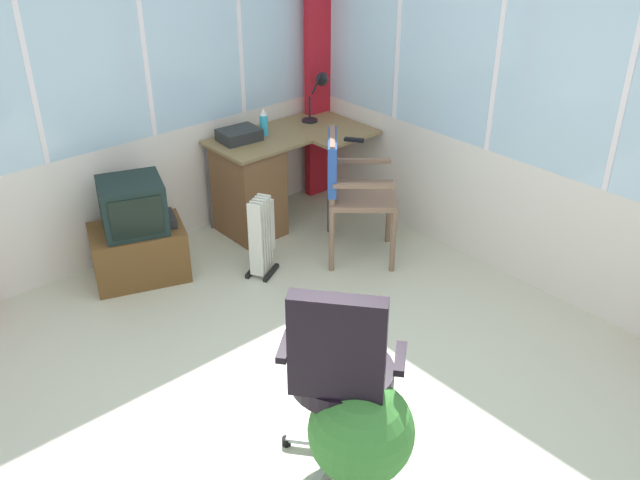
{
  "coord_description": "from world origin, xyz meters",
  "views": [
    {
      "loc": [
        -1.83,
        -2.19,
        2.66
      ],
      "look_at": [
        0.61,
        0.61,
        0.59
      ],
      "focal_mm": 38.88,
      "sensor_mm": 36.0,
      "label": 1
    }
  ],
  "objects_px": {
    "desk_lamp": "(321,89)",
    "desk": "(253,184)",
    "wooden_armchair": "(346,180)",
    "potted_plant": "(361,434)",
    "spray_bottle": "(264,122)",
    "space_heater": "(262,235)",
    "tv_on_stand": "(137,236)",
    "paper_tray": "(239,135)",
    "office_chair": "(340,367)",
    "tv_remote": "(354,140)"
  },
  "relations": [
    {
      "from": "spray_bottle",
      "to": "paper_tray",
      "type": "xyz_separation_m",
      "value": [
        -0.22,
        0.03,
        -0.06
      ]
    },
    {
      "from": "desk_lamp",
      "to": "tv_on_stand",
      "type": "relative_size",
      "value": 0.54
    },
    {
      "from": "spray_bottle",
      "to": "tv_on_stand",
      "type": "bearing_deg",
      "value": -174.6
    },
    {
      "from": "paper_tray",
      "to": "space_heater",
      "type": "relative_size",
      "value": 0.51
    },
    {
      "from": "spray_bottle",
      "to": "tv_on_stand",
      "type": "xyz_separation_m",
      "value": [
        -1.22,
        -0.12,
        -0.52
      ]
    },
    {
      "from": "tv_remote",
      "to": "desk",
      "type": "bearing_deg",
      "value": 107.61
    },
    {
      "from": "tv_remote",
      "to": "spray_bottle",
      "type": "distance_m",
      "value": 0.72
    },
    {
      "from": "office_chair",
      "to": "potted_plant",
      "type": "distance_m",
      "value": 0.34
    },
    {
      "from": "paper_tray",
      "to": "wooden_armchair",
      "type": "xyz_separation_m",
      "value": [
        0.3,
        -0.88,
        -0.17
      ]
    },
    {
      "from": "wooden_armchair",
      "to": "tv_on_stand",
      "type": "distance_m",
      "value": 1.52
    },
    {
      "from": "desk_lamp",
      "to": "paper_tray",
      "type": "relative_size",
      "value": 1.35
    },
    {
      "from": "desk",
      "to": "space_heater",
      "type": "distance_m",
      "value": 0.67
    },
    {
      "from": "desk_lamp",
      "to": "tv_remote",
      "type": "relative_size",
      "value": 2.71
    },
    {
      "from": "wooden_armchair",
      "to": "potted_plant",
      "type": "bearing_deg",
      "value": -130.9
    },
    {
      "from": "wooden_armchair",
      "to": "potted_plant",
      "type": "distance_m",
      "value": 2.19
    },
    {
      "from": "desk_lamp",
      "to": "spray_bottle",
      "type": "height_order",
      "value": "desk_lamp"
    },
    {
      "from": "spray_bottle",
      "to": "office_chair",
      "type": "xyz_separation_m",
      "value": [
        -1.35,
        -2.35,
        -0.23
      ]
    },
    {
      "from": "desk_lamp",
      "to": "paper_tray",
      "type": "distance_m",
      "value": 0.8
    },
    {
      "from": "spray_bottle",
      "to": "office_chair",
      "type": "bearing_deg",
      "value": -119.87
    },
    {
      "from": "paper_tray",
      "to": "tv_remote",
      "type": "bearing_deg",
      "value": -42.14
    },
    {
      "from": "desk",
      "to": "desk_lamp",
      "type": "bearing_deg",
      "value": 1.68
    },
    {
      "from": "desk_lamp",
      "to": "paper_tray",
      "type": "xyz_separation_m",
      "value": [
        -0.76,
        0.08,
        -0.22
      ]
    },
    {
      "from": "desk_lamp",
      "to": "wooden_armchair",
      "type": "height_order",
      "value": "desk_lamp"
    },
    {
      "from": "spray_bottle",
      "to": "space_heater",
      "type": "xyz_separation_m",
      "value": [
        -0.52,
        -0.64,
        -0.55
      ]
    },
    {
      "from": "wooden_armchair",
      "to": "potted_plant",
      "type": "xyz_separation_m",
      "value": [
        -1.42,
        -1.64,
        -0.31
      ]
    },
    {
      "from": "office_chair",
      "to": "tv_on_stand",
      "type": "height_order",
      "value": "office_chair"
    },
    {
      "from": "space_heater",
      "to": "potted_plant",
      "type": "relative_size",
      "value": 1.03
    },
    {
      "from": "desk_lamp",
      "to": "desk",
      "type": "bearing_deg",
      "value": -178.32
    },
    {
      "from": "desk",
      "to": "space_heater",
      "type": "xyz_separation_m",
      "value": [
        -0.34,
        -0.57,
        -0.1
      ]
    },
    {
      "from": "office_chair",
      "to": "space_heater",
      "type": "distance_m",
      "value": 1.92
    },
    {
      "from": "desk",
      "to": "paper_tray",
      "type": "distance_m",
      "value": 0.4
    },
    {
      "from": "desk",
      "to": "tv_remote",
      "type": "distance_m",
      "value": 0.86
    },
    {
      "from": "tv_remote",
      "to": "paper_tray",
      "type": "height_order",
      "value": "paper_tray"
    },
    {
      "from": "desk_lamp",
      "to": "space_heater",
      "type": "bearing_deg",
      "value": -151.07
    },
    {
      "from": "spray_bottle",
      "to": "potted_plant",
      "type": "distance_m",
      "value": 2.88
    },
    {
      "from": "desk",
      "to": "paper_tray",
      "type": "relative_size",
      "value": 4.08
    },
    {
      "from": "wooden_armchair",
      "to": "office_chair",
      "type": "distance_m",
      "value": 2.06
    },
    {
      "from": "desk_lamp",
      "to": "spray_bottle",
      "type": "relative_size",
      "value": 1.88
    },
    {
      "from": "spray_bottle",
      "to": "potted_plant",
      "type": "xyz_separation_m",
      "value": [
        -1.34,
        -2.49,
        -0.54
      ]
    },
    {
      "from": "desk_lamp",
      "to": "potted_plant",
      "type": "relative_size",
      "value": 0.7
    },
    {
      "from": "tv_on_stand",
      "to": "space_heater",
      "type": "relative_size",
      "value": 1.27
    },
    {
      "from": "office_chair",
      "to": "space_heater",
      "type": "relative_size",
      "value": 1.8
    },
    {
      "from": "spray_bottle",
      "to": "potted_plant",
      "type": "bearing_deg",
      "value": -118.31
    },
    {
      "from": "wooden_armchair",
      "to": "tv_on_stand",
      "type": "relative_size",
      "value": 1.28
    },
    {
      "from": "paper_tray",
      "to": "space_heater",
      "type": "distance_m",
      "value": 0.88
    },
    {
      "from": "tv_remote",
      "to": "space_heater",
      "type": "xyz_separation_m",
      "value": [
        -0.96,
        -0.08,
        -0.45
      ]
    },
    {
      "from": "tv_remote",
      "to": "tv_on_stand",
      "type": "height_order",
      "value": "tv_remote"
    },
    {
      "from": "paper_tray",
      "to": "wooden_armchair",
      "type": "bearing_deg",
      "value": -71.44
    },
    {
      "from": "paper_tray",
      "to": "spray_bottle",
      "type": "bearing_deg",
      "value": -7.28
    },
    {
      "from": "wooden_armchair",
      "to": "potted_plant",
      "type": "relative_size",
      "value": 1.66
    }
  ]
}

